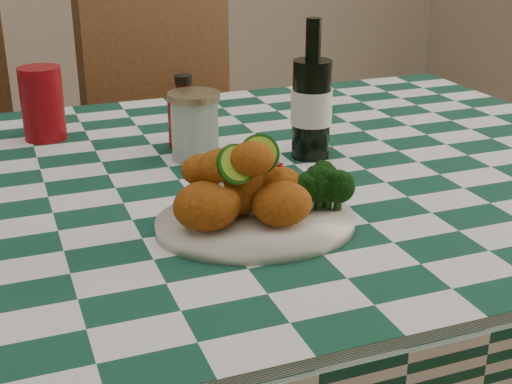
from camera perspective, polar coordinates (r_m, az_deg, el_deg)
name	(u,v)px	position (r m, az deg, el deg)	size (l,w,h in m)	color
dining_table	(187,380)	(1.35, -5.51, -14.76)	(1.66, 1.06, 0.79)	#144532
plate	(256,223)	(0.98, 0.00, -2.51)	(0.28, 0.21, 0.02)	silver
fried_chicken_pile	(249,181)	(0.95, -0.57, 0.89)	(0.17, 0.12, 0.11)	#A55110
broccoli_side	(316,185)	(1.00, 4.80, 0.58)	(0.08, 0.08, 0.06)	black
red_tumbler	(42,104)	(1.40, -16.72, 6.79)	(0.08, 0.08, 0.14)	maroon
ketchup_bottle	(185,112)	(1.30, -5.73, 6.42)	(0.06, 0.06, 0.13)	#710905
mason_jar	(195,126)	(1.23, -4.92, 5.25)	(0.09, 0.09, 0.12)	#B2BCBA
beer_bottle	(312,90)	(1.23, 4.49, 8.17)	(0.07, 0.07, 0.24)	black
wooden_chair_right	(203,182)	(1.93, -4.26, 0.80)	(0.46, 0.48, 1.00)	#472814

